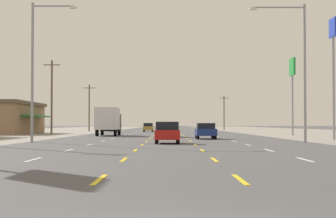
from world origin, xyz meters
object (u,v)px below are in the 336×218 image
(sedan_inner_right_near, at_px, (207,131))
(pole_sign_right_row_1, at_px, (335,51))
(box_truck_far_left_midfar, at_px, (110,120))
(streetlight_right_row_0, at_px, (301,62))
(sedan_center_turn_mid, at_px, (171,130))
(hatchback_center_turn_nearest, at_px, (169,132))
(streetlight_left_row_0, at_px, (38,63))
(pole_sign_right_row_2, at_px, (294,76))
(hatchback_inner_left_far, at_px, (150,127))

(sedan_inner_right_near, relative_size, pole_sign_right_row_1, 0.42)
(box_truck_far_left_midfar, relative_size, streetlight_right_row_0, 0.70)
(sedan_inner_right_near, bearing_deg, sedan_center_turn_mid, 115.27)
(sedan_inner_right_near, bearing_deg, hatchback_center_turn_nearest, -106.73)
(box_truck_far_left_midfar, bearing_deg, hatchback_center_turn_nearest, -74.48)
(sedan_inner_right_near, bearing_deg, streetlight_left_row_0, -143.38)
(hatchback_center_turn_nearest, bearing_deg, pole_sign_right_row_2, 60.85)
(hatchback_inner_left_far, relative_size, streetlight_right_row_0, 0.38)
(pole_sign_right_row_1, height_order, pole_sign_right_row_2, pole_sign_right_row_1)
(sedan_center_turn_mid, bearing_deg, streetlight_left_row_0, -120.57)
(sedan_center_turn_mid, distance_m, streetlight_right_row_0, 20.13)
(pole_sign_right_row_1, distance_m, streetlight_right_row_0, 8.52)
(hatchback_center_turn_nearest, height_order, pole_sign_right_row_1, pole_sign_right_row_1)
(sedan_center_turn_mid, bearing_deg, box_truck_far_left_midfar, 138.89)
(box_truck_far_left_midfar, distance_m, streetlight_left_row_0, 23.63)
(pole_sign_right_row_1, bearing_deg, pole_sign_right_row_2, 88.13)
(hatchback_inner_left_far, bearing_deg, box_truck_far_left_midfar, -96.18)
(sedan_center_turn_mid, bearing_deg, pole_sign_right_row_1, -34.92)
(streetlight_left_row_0, bearing_deg, pole_sign_right_row_2, 45.43)
(sedan_inner_right_near, height_order, streetlight_left_row_0, streetlight_left_row_0)
(sedan_inner_right_near, distance_m, sedan_center_turn_mid, 7.75)
(sedan_center_turn_mid, height_order, streetlight_right_row_0, streetlight_right_row_0)
(pole_sign_right_row_2, bearing_deg, box_truck_far_left_midfar, -174.48)
(sedan_center_turn_mid, relative_size, pole_sign_right_row_2, 0.48)
(hatchback_center_turn_nearest, xyz_separation_m, streetlight_right_row_0, (9.84, 1.82, 5.18))
(streetlight_left_row_0, height_order, streetlight_right_row_0, streetlight_left_row_0)
(pole_sign_right_row_2, height_order, streetlight_left_row_0, streetlight_left_row_0)
(sedan_center_turn_mid, bearing_deg, streetlight_right_row_0, -60.29)
(sedan_inner_right_near, bearing_deg, box_truck_far_left_midfar, 128.26)
(hatchback_center_turn_nearest, height_order, box_truck_far_left_midfar, box_truck_far_left_midfar)
(box_truck_far_left_midfar, distance_m, pole_sign_right_row_1, 27.47)
(box_truck_far_left_midfar, relative_size, streetlight_left_row_0, 0.69)
(streetlight_left_row_0, bearing_deg, hatchback_inner_left_far, 83.46)
(streetlight_left_row_0, xyz_separation_m, streetlight_right_row_0, (19.61, 0.00, 0.05))
(sedan_center_turn_mid, distance_m, pole_sign_right_row_2, 18.24)
(box_truck_far_left_midfar, bearing_deg, pole_sign_right_row_1, -37.09)
(box_truck_far_left_midfar, relative_size, pole_sign_right_row_2, 0.77)
(sedan_center_turn_mid, height_order, hatchback_inner_left_far, hatchback_inner_left_far)
(hatchback_center_turn_nearest, xyz_separation_m, sedan_center_turn_mid, (0.20, 18.70, -0.03))
(box_truck_far_left_midfar, xyz_separation_m, pole_sign_right_row_1, (21.40, -16.18, 5.91))
(pole_sign_right_row_1, bearing_deg, hatchback_inner_left_far, 110.27)
(hatchback_inner_left_far, relative_size, pole_sign_right_row_1, 0.37)
(sedan_center_turn_mid, distance_m, hatchback_inner_left_far, 38.67)
(sedan_center_turn_mid, xyz_separation_m, box_truck_far_left_midfar, (-7.12, 6.21, 1.08))
(sedan_inner_right_near, height_order, pole_sign_right_row_1, pole_sign_right_row_1)
(hatchback_center_turn_nearest, distance_m, streetlight_right_row_0, 11.27)
(sedan_inner_right_near, height_order, sedan_center_turn_mid, same)
(hatchback_center_turn_nearest, distance_m, sedan_inner_right_near, 12.20)
(pole_sign_right_row_2, distance_m, streetlight_right_row_0, 25.79)
(hatchback_center_turn_nearest, height_order, streetlight_left_row_0, streetlight_left_row_0)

